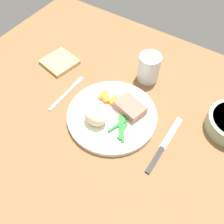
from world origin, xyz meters
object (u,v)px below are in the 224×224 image
at_px(knife, 164,145).
at_px(napkin, 60,62).
at_px(dinner_plate, 112,116).
at_px(water_glass, 149,69).
at_px(meat_portion, 130,107).
at_px(fork, 67,93).

bearing_deg(knife, napkin, 163.95).
distance_m(dinner_plate, water_glass, 0.21).
height_order(dinner_plate, knife, dinner_plate).
height_order(knife, water_glass, water_glass).
xyz_separation_m(meat_portion, napkin, (-0.32, 0.05, -0.02)).
relative_size(meat_portion, water_glass, 0.93).
bearing_deg(fork, meat_portion, 11.44).
bearing_deg(water_glass, fork, -131.94).
bearing_deg(napkin, meat_portion, -9.39).
bearing_deg(knife, meat_portion, 157.95).
bearing_deg(meat_portion, water_glass, 98.99).
distance_m(dinner_plate, fork, 0.17).
height_order(fork, knife, knife).
bearing_deg(dinner_plate, water_glass, 86.98).
height_order(fork, water_glass, water_glass).
height_order(dinner_plate, meat_portion, meat_portion).
xyz_separation_m(fork, knife, (0.35, -0.00, -0.00)).
height_order(meat_portion, knife, meat_portion).
height_order(fork, napkin, napkin).
relative_size(meat_portion, fork, 0.52).
distance_m(dinner_plate, meat_portion, 0.06).
bearing_deg(knife, dinner_plate, 175.08).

